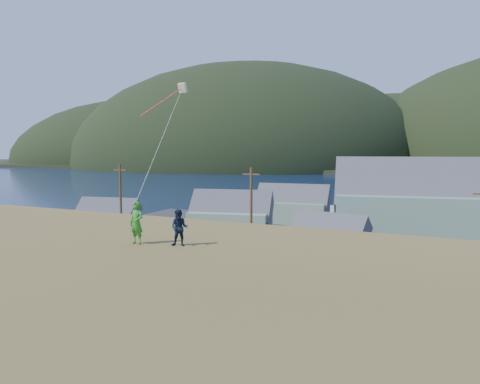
# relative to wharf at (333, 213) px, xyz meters

# --- Properties ---
(ground) EXTENTS (900.00, 900.00, 0.00)m
(ground) POSITION_rel_wharf_xyz_m (6.00, -40.00, -0.45)
(ground) COLOR #0A1638
(ground) RESTS_ON ground
(grass_strip) EXTENTS (110.00, 8.00, 0.10)m
(grass_strip) POSITION_rel_wharf_xyz_m (6.00, -42.00, -0.40)
(grass_strip) COLOR #4C3D19
(grass_strip) RESTS_ON ground
(waterfront_lot) EXTENTS (72.00, 36.00, 0.12)m
(waterfront_lot) POSITION_rel_wharf_xyz_m (6.00, -23.00, -0.39)
(waterfront_lot) COLOR #28282B
(waterfront_lot) RESTS_ON ground
(wharf) EXTENTS (26.00, 14.00, 0.90)m
(wharf) POSITION_rel_wharf_xyz_m (0.00, 0.00, 0.00)
(wharf) COLOR gray
(wharf) RESTS_ON ground
(far_shore) EXTENTS (900.00, 320.00, 2.00)m
(far_shore) POSITION_rel_wharf_xyz_m (6.00, 290.00, 0.55)
(far_shore) COLOR black
(far_shore) RESTS_ON ground
(far_hills) EXTENTS (760.00, 265.00, 143.00)m
(far_hills) POSITION_rel_wharf_xyz_m (41.59, 239.38, 1.55)
(far_hills) COLOR black
(far_hills) RESTS_ON ground
(shed_teal) EXTENTS (8.73, 6.74, 6.24)m
(shed_teal) POSITION_rel_wharf_xyz_m (-21.72, -31.63, 1.89)
(shed_teal) COLOR #296156
(shed_teal) RESTS_ON waterfront_lot
(shed_palegreen_near) EXTENTS (11.30, 8.40, 7.42)m
(shed_palegreen_near) POSITION_rel_wharf_xyz_m (-7.34, -25.21, 2.34)
(shed_palegreen_near) COLOR gray
(shed_palegreen_near) RESTS_ON waterfront_lot
(shed_white) EXTENTS (8.39, 6.48, 5.96)m
(shed_white) POSITION_rel_wharf_xyz_m (6.46, -31.96, 1.85)
(shed_white) COLOR white
(shed_white) RESTS_ON waterfront_lot
(shed_palegreen_far) EXTENTS (11.42, 7.09, 7.38)m
(shed_palegreen_far) POSITION_rel_wharf_xyz_m (-3.69, -11.35, 2.37)
(shed_palegreen_far) COLOR slate
(shed_palegreen_far) RESTS_ON waterfront_lot
(utility_poles) EXTENTS (32.86, 0.24, 9.59)m
(utility_poles) POSITION_rel_wharf_xyz_m (1.53, -38.50, 4.27)
(utility_poles) COLOR #47331E
(utility_poles) RESTS_ON waterfront_lot
(parked_cars) EXTENTS (22.89, 12.56, 1.54)m
(parked_cars) POSITION_rel_wharf_xyz_m (-1.97, -19.98, 0.40)
(parked_cars) COLOR navy
(parked_cars) RESTS_ON waterfront_lot
(kite_flyer_green) EXTENTS (0.67, 0.47, 1.75)m
(kite_flyer_green) POSITION_rel_wharf_xyz_m (4.74, -59.13, 7.63)
(kite_flyer_green) COLOR #2E8825
(kite_flyer_green) RESTS_ON hillside
(kite_flyer_navy) EXTENTS (0.84, 0.73, 1.48)m
(kite_flyer_navy) POSITION_rel_wharf_xyz_m (6.54, -58.73, 7.49)
(kite_flyer_navy) COLOR #111D31
(kite_flyer_navy) RESTS_ON hillside
(kite_rig) EXTENTS (2.05, 4.29, 10.39)m
(kite_rig) POSITION_rel_wharf_xyz_m (1.88, -51.33, 14.08)
(kite_rig) COLOR #F2ECB8
(kite_rig) RESTS_ON ground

